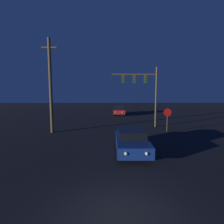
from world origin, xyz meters
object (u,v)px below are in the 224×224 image
at_px(stop_sign, 167,116).
at_px(utility_pole, 51,85).
at_px(car_near, 131,140).
at_px(traffic_signal_mast, 144,86).
at_px(car_far, 119,110).

relative_size(stop_sign, utility_pole, 0.27).
bearing_deg(car_near, stop_sign, -126.96).
bearing_deg(traffic_signal_mast, car_far, 100.05).
bearing_deg(car_near, car_far, -89.97).
relative_size(car_near, traffic_signal_mast, 0.71).
distance_m(car_far, traffic_signal_mast, 11.59).
bearing_deg(car_far, utility_pole, 65.91).
bearing_deg(utility_pole, stop_sign, -2.61).
bearing_deg(stop_sign, utility_pole, 177.39).
height_order(car_near, utility_pole, utility_pole).
bearing_deg(car_near, traffic_signal_mast, -104.84).
height_order(car_near, stop_sign, stop_sign).
height_order(traffic_signal_mast, utility_pole, utility_pole).
distance_m(car_far, utility_pole, 15.61).
bearing_deg(stop_sign, traffic_signal_mast, 119.22).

